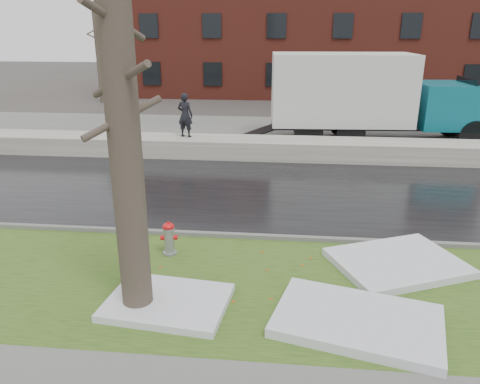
# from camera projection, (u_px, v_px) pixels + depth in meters

# --- Properties ---
(ground) EXTENTS (120.00, 120.00, 0.00)m
(ground) POSITION_uv_depth(u_px,v_px,m) (249.00, 258.00, 10.56)
(ground) COLOR #47423D
(ground) RESTS_ON ground
(verge) EXTENTS (60.00, 4.50, 0.04)m
(verge) POSITION_uv_depth(u_px,v_px,m) (244.00, 286.00, 9.38)
(verge) COLOR #274617
(verge) RESTS_ON ground
(road) EXTENTS (60.00, 7.00, 0.03)m
(road) POSITION_uv_depth(u_px,v_px,m) (261.00, 192.00, 14.77)
(road) COLOR black
(road) RESTS_ON ground
(parking_lot) EXTENTS (60.00, 9.00, 0.03)m
(parking_lot) POSITION_uv_depth(u_px,v_px,m) (271.00, 134.00, 22.74)
(parking_lot) COLOR slate
(parking_lot) RESTS_ON ground
(curb) EXTENTS (60.00, 0.15, 0.14)m
(curb) POSITION_uv_depth(u_px,v_px,m) (252.00, 237.00, 11.47)
(curb) COLOR slate
(curb) RESTS_ON ground
(snowbank) EXTENTS (60.00, 1.60, 0.75)m
(snowbank) POSITION_uv_depth(u_px,v_px,m) (267.00, 148.00, 18.59)
(snowbank) COLOR beige
(snowbank) RESTS_ON ground
(brick_building) EXTENTS (26.00, 12.00, 10.00)m
(brick_building) POSITION_uv_depth(u_px,v_px,m) (307.00, 26.00, 36.82)
(brick_building) COLOR maroon
(brick_building) RESTS_ON ground
(bg_tree_left) EXTENTS (1.40, 1.62, 6.50)m
(bg_tree_left) POSITION_uv_depth(u_px,v_px,m) (98.00, 52.00, 31.23)
(bg_tree_left) COLOR brown
(bg_tree_left) RESTS_ON ground
(bg_tree_center) EXTENTS (1.40, 1.62, 6.50)m
(bg_tree_center) POSITION_uv_depth(u_px,v_px,m) (198.00, 50.00, 34.40)
(bg_tree_center) COLOR brown
(bg_tree_center) RESTS_ON ground
(fire_hydrant) EXTENTS (0.40, 0.35, 0.80)m
(fire_hydrant) POSITION_uv_depth(u_px,v_px,m) (169.00, 237.00, 10.54)
(fire_hydrant) COLOR gray
(fire_hydrant) RESTS_ON verge
(tree) EXTENTS (1.37, 1.49, 6.85)m
(tree) POSITION_uv_depth(u_px,v_px,m) (123.00, 122.00, 7.51)
(tree) COLOR brown
(tree) RESTS_ON verge
(box_truck) EXTENTS (11.68, 3.30, 3.87)m
(box_truck) POSITION_uv_depth(u_px,v_px,m) (369.00, 96.00, 20.65)
(box_truck) COLOR black
(box_truck) RESTS_ON ground
(worker) EXTENTS (0.72, 0.56, 1.75)m
(worker) POSITION_uv_depth(u_px,v_px,m) (185.00, 115.00, 18.58)
(worker) COLOR black
(worker) RESTS_ON snowbank
(snow_patch_near) EXTENTS (3.19, 2.88, 0.16)m
(snow_patch_near) POSITION_uv_depth(u_px,v_px,m) (398.00, 263.00, 10.11)
(snow_patch_near) COLOR silver
(snow_patch_near) RESTS_ON verge
(snow_patch_far) EXTENTS (2.37, 1.84, 0.14)m
(snow_patch_far) POSITION_uv_depth(u_px,v_px,m) (168.00, 302.00, 8.68)
(snow_patch_far) COLOR silver
(snow_patch_far) RESTS_ON verge
(snow_patch_side) EXTENTS (3.16, 2.45, 0.18)m
(snow_patch_side) POSITION_uv_depth(u_px,v_px,m) (357.00, 321.00, 8.09)
(snow_patch_side) COLOR silver
(snow_patch_side) RESTS_ON verge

